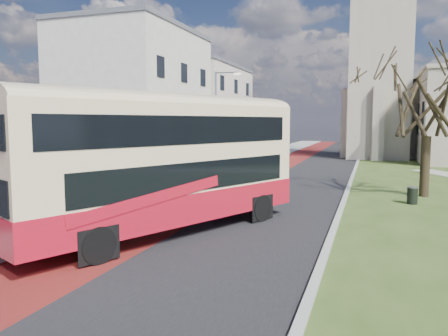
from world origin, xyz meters
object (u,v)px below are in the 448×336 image
at_px(winter_tree_near, 429,88).
at_px(litter_bin, 412,195).
at_px(bus, 165,158).
at_px(streetlamp, 217,117).

height_order(winter_tree_near, litter_bin, winter_tree_near).
distance_m(bus, litter_bin, 13.19).
xyz_separation_m(winter_tree_near, litter_bin, (-0.81, -2.64, -5.52)).
xyz_separation_m(bus, winter_tree_near, (10.00, 11.80, 3.15)).
relative_size(winter_tree_near, litter_bin, 9.82).
height_order(bus, winter_tree_near, winter_tree_near).
relative_size(bus, winter_tree_near, 1.39).
relative_size(bus, litter_bin, 13.68).
bearing_deg(litter_bin, bus, -135.11).
xyz_separation_m(streetlamp, winter_tree_near, (14.55, -6.79, 1.41)).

